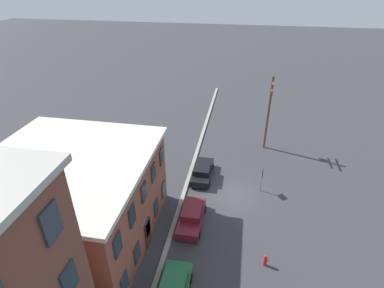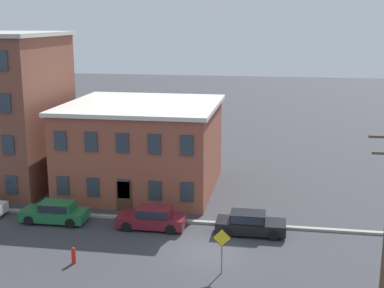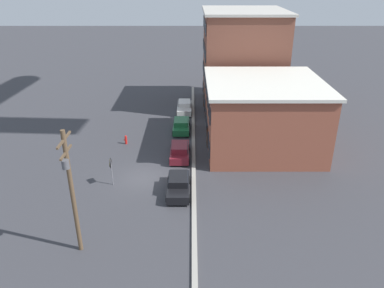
{
  "view_description": "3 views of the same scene",
  "coord_description": "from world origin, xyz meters",
  "px_view_note": "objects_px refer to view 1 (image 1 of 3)",
  "views": [
    {
      "loc": [
        -21.85,
        -0.08,
        17.98
      ],
      "look_at": [
        1.41,
        4.12,
        4.18
      ],
      "focal_mm": 28.0,
      "sensor_mm": 36.0,
      "label": 1
    },
    {
      "loc": [
        3.82,
        -28.81,
        13.36
      ],
      "look_at": [
        -1.72,
        4.4,
        5.47
      ],
      "focal_mm": 50.0,
      "sensor_mm": 36.0,
      "label": 2
    },
    {
      "loc": [
        28.7,
        4.32,
        16.72
      ],
      "look_at": [
        1.21,
        4.34,
        3.92
      ],
      "focal_mm": 35.0,
      "sensor_mm": 36.0,
      "label": 3
    }
  ],
  "objects_px": {
    "car_black": "(202,171)",
    "fire_hydrant": "(265,260)",
    "car_maroon": "(192,215)",
    "utility_pole": "(269,109)",
    "caution_sign": "(262,176)"
  },
  "relations": [
    {
      "from": "car_black",
      "to": "fire_hydrant",
      "type": "xyz_separation_m",
      "value": [
        -9.46,
        -5.87,
        -0.27
      ]
    },
    {
      "from": "car_maroon",
      "to": "utility_pole",
      "type": "xyz_separation_m",
      "value": [
        13.4,
        -6.14,
        4.05
      ]
    },
    {
      "from": "car_black",
      "to": "fire_hydrant",
      "type": "height_order",
      "value": "car_black"
    },
    {
      "from": "car_maroon",
      "to": "car_black",
      "type": "distance_m",
      "value": 6.32
    },
    {
      "from": "car_black",
      "to": "utility_pole",
      "type": "distance_m",
      "value": 10.26
    },
    {
      "from": "fire_hydrant",
      "to": "caution_sign",
      "type": "bearing_deg",
      "value": 1.21
    },
    {
      "from": "utility_pole",
      "to": "fire_hydrant",
      "type": "height_order",
      "value": "utility_pole"
    },
    {
      "from": "caution_sign",
      "to": "fire_hydrant",
      "type": "bearing_deg",
      "value": -178.79
    },
    {
      "from": "caution_sign",
      "to": "utility_pole",
      "type": "xyz_separation_m",
      "value": [
        8.24,
        -0.53,
        3.08
      ]
    },
    {
      "from": "utility_pole",
      "to": "car_maroon",
      "type": "bearing_deg",
      "value": 155.39
    },
    {
      "from": "utility_pole",
      "to": "fire_hydrant",
      "type": "distance_m",
      "value": 17.1
    },
    {
      "from": "car_maroon",
      "to": "utility_pole",
      "type": "distance_m",
      "value": 15.29
    },
    {
      "from": "car_maroon",
      "to": "car_black",
      "type": "height_order",
      "value": "same"
    },
    {
      "from": "car_black",
      "to": "caution_sign",
      "type": "relative_size",
      "value": 1.72
    },
    {
      "from": "caution_sign",
      "to": "utility_pole",
      "type": "distance_m",
      "value": 8.81
    }
  ]
}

